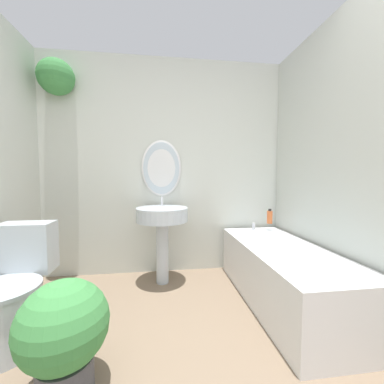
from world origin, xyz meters
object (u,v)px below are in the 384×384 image
(shampoo_bottle, at_px, (270,217))
(potted_plant, at_px, (64,331))
(bathtub, at_px, (283,273))
(toilet, at_px, (10,297))
(pedestal_sink, at_px, (162,222))

(shampoo_bottle, xyz_separation_m, potted_plant, (-1.69, -1.27, -0.32))
(potted_plant, bearing_deg, bathtub, 23.43)
(toilet, xyz_separation_m, pedestal_sink, (0.99, 0.75, 0.32))
(pedestal_sink, xyz_separation_m, shampoo_bottle, (1.20, 0.09, 0.01))
(toilet, relative_size, bathtub, 0.49)
(bathtub, bearing_deg, toilet, -173.47)
(pedestal_sink, relative_size, shampoo_bottle, 5.33)
(pedestal_sink, relative_size, potted_plant, 1.52)
(pedestal_sink, xyz_separation_m, bathtub, (1.03, -0.52, -0.37))
(pedestal_sink, xyz_separation_m, potted_plant, (-0.50, -1.18, -0.30))
(toilet, height_order, potted_plant, toilet)
(toilet, bearing_deg, shampoo_bottle, 20.98)
(shampoo_bottle, bearing_deg, toilet, -159.02)
(pedestal_sink, distance_m, potted_plant, 1.31)
(toilet, height_order, shampoo_bottle, toilet)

